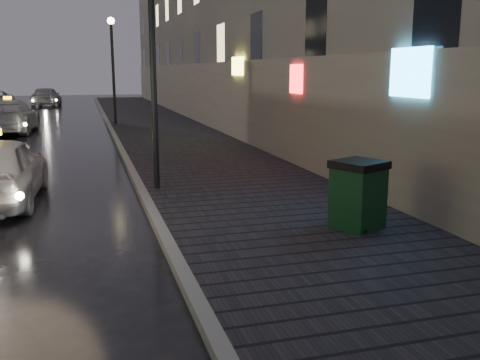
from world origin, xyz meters
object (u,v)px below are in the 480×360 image
object	(u,v)px
lamp_near	(152,40)
car_far	(46,97)
trash_bin	(358,194)
lamp_far	(113,57)
taxi_mid	(9,116)

from	to	relation	value
lamp_near	car_far	xyz separation A→B (m)	(-4.36, 33.46, -2.70)
lamp_near	trash_bin	bearing A→B (deg)	-55.04
lamp_far	taxi_mid	world-z (taller)	lamp_far
lamp_far	car_far	distance (m)	18.20
lamp_near	taxi_mid	xyz separation A→B (m)	(-4.86, 14.43, -2.72)
lamp_near	lamp_far	world-z (taller)	same
lamp_near	trash_bin	xyz separation A→B (m)	(2.92, -4.18, -2.74)
trash_bin	lamp_far	bearing A→B (deg)	74.17
trash_bin	car_far	size ratio (longest dim) A/B	0.26
trash_bin	car_far	world-z (taller)	car_far
trash_bin	taxi_mid	world-z (taller)	taxi_mid
lamp_far	taxi_mid	bearing A→B (deg)	-162.07
car_far	taxi_mid	bearing A→B (deg)	94.80
lamp_far	trash_bin	distance (m)	20.57
lamp_far	trash_bin	bearing A→B (deg)	-81.76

